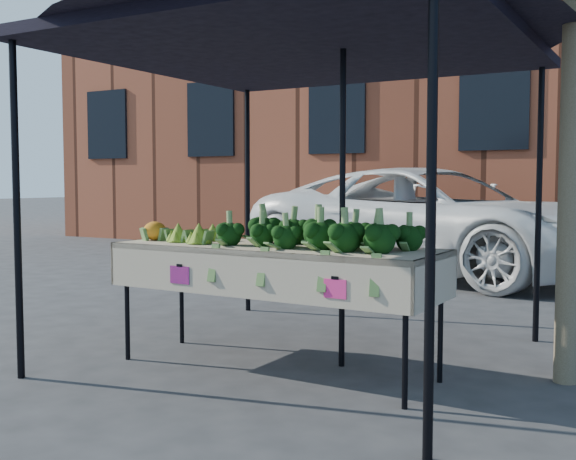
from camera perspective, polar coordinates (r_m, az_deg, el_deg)
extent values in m
plane|color=#2D2D30|center=(5.09, 0.87, -11.44)|extent=(90.00, 90.00, 0.00)
cube|color=beige|center=(4.99, -1.13, -6.45)|extent=(2.42, 0.87, 0.90)
cube|color=#F22D8C|center=(4.92, -8.90, -3.70)|extent=(0.17, 0.01, 0.12)
cube|color=#F72E84|center=(4.28, 4.12, -4.82)|extent=(0.17, 0.01, 0.12)
ellipsoid|color=black|center=(4.79, 2.36, 0.07)|extent=(1.47, 0.57, 0.26)
ellipsoid|color=#80AB31|center=(5.28, -7.45, 0.08)|extent=(0.43, 0.47, 0.20)
ellipsoid|color=orange|center=(5.49, -10.88, 0.09)|extent=(0.20, 0.20, 0.18)
imported|color=white|center=(10.43, 11.92, 11.94)|extent=(2.16, 2.90, 5.63)
cube|color=brown|center=(18.16, 5.27, 13.94)|extent=(12.00, 8.00, 9.00)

